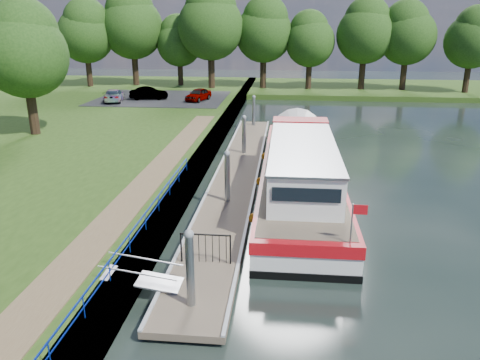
# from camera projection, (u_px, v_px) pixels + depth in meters

# --- Properties ---
(ground) EXTENTS (160.00, 160.00, 0.00)m
(ground) POSITION_uv_depth(u_px,v_px,m) (195.00, 306.00, 15.12)
(ground) COLOR black
(ground) RESTS_ON ground
(bank_edge) EXTENTS (1.10, 90.00, 0.78)m
(bank_edge) POSITION_uv_depth(u_px,v_px,m) (200.00, 162.00, 29.38)
(bank_edge) COLOR #473D2D
(bank_edge) RESTS_ON ground
(far_bank) EXTENTS (60.00, 18.00, 0.60)m
(far_bank) POSITION_uv_depth(u_px,v_px,m) (356.00, 89.00, 62.94)
(far_bank) COLOR #233D11
(far_bank) RESTS_ON ground
(footpath) EXTENTS (1.60, 40.00, 0.05)m
(footpath) POSITION_uv_depth(u_px,v_px,m) (137.00, 193.00, 22.82)
(footpath) COLOR brown
(footpath) RESTS_ON riverbank
(carpark) EXTENTS (14.00, 12.00, 0.06)m
(carpark) POSITION_uv_depth(u_px,v_px,m) (162.00, 98.00, 51.73)
(carpark) COLOR black
(carpark) RESTS_ON riverbank
(blue_fence) EXTENTS (0.04, 18.04, 0.72)m
(blue_fence) POSITION_uv_depth(u_px,v_px,m) (138.00, 228.00, 17.79)
(blue_fence) COLOR #0C2DBF
(blue_fence) RESTS_ON riverbank
(pontoon) EXTENTS (2.50, 30.00, 0.56)m
(pontoon) POSITION_uv_depth(u_px,v_px,m) (237.00, 176.00, 27.32)
(pontoon) COLOR brown
(pontoon) RESTS_ON ground
(mooring_piles) EXTENTS (0.30, 27.30, 3.55)m
(mooring_piles) POSITION_uv_depth(u_px,v_px,m) (237.00, 158.00, 26.97)
(mooring_piles) COLOR gray
(mooring_piles) RESTS_ON ground
(gangway) EXTENTS (2.58, 1.00, 0.92)m
(gangway) POSITION_uv_depth(u_px,v_px,m) (143.00, 279.00, 15.57)
(gangway) COLOR #A5A8AD
(gangway) RESTS_ON ground
(gate_panel) EXTENTS (1.85, 0.05, 1.15)m
(gate_panel) POSITION_uv_depth(u_px,v_px,m) (206.00, 244.00, 16.83)
(gate_panel) COLOR black
(gate_panel) RESTS_ON ground
(barge) EXTENTS (4.36, 21.15, 4.78)m
(barge) POSITION_uv_depth(u_px,v_px,m) (300.00, 167.00, 26.05)
(barge) COLOR black
(barge) RESTS_ON ground
(horizon_trees) EXTENTS (54.38, 10.03, 12.87)m
(horizon_trees) POSITION_uv_depth(u_px,v_px,m) (254.00, 29.00, 58.65)
(horizon_trees) COLOR #332316
(horizon_trees) RESTS_ON ground
(bank_tree_a) EXTENTS (6.12, 6.12, 9.72)m
(bank_tree_a) POSITION_uv_depth(u_px,v_px,m) (24.00, 48.00, 33.32)
(bank_tree_a) COLOR #332316
(bank_tree_a) RESTS_ON riverbank
(car_a) EXTENTS (2.61, 4.11, 1.30)m
(car_a) POSITION_uv_depth(u_px,v_px,m) (198.00, 94.00, 49.65)
(car_a) COLOR #999999
(car_a) RESTS_ON carpark
(car_b) EXTENTS (4.17, 1.96, 1.32)m
(car_b) POSITION_uv_depth(u_px,v_px,m) (149.00, 93.00, 50.49)
(car_b) COLOR #999999
(car_b) RESTS_ON carpark
(car_c) EXTENTS (2.70, 4.74, 1.29)m
(car_c) POSITION_uv_depth(u_px,v_px,m) (114.00, 95.00, 49.10)
(car_c) COLOR #999999
(car_c) RESTS_ON carpark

